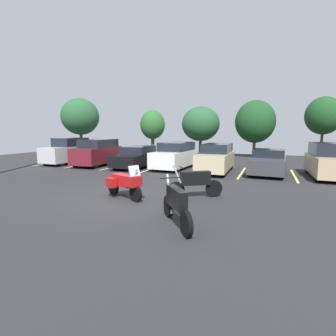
{
  "coord_description": "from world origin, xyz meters",
  "views": [
    {
      "loc": [
        5.23,
        -8.48,
        2.59
      ],
      "look_at": [
        1.45,
        1.31,
        1.09
      ],
      "focal_mm": 27.77,
      "sensor_mm": 36.0,
      "label": 1
    }
  ],
  "objects_px": {
    "motorcycle_third": "(176,204)",
    "motorcycle_second": "(195,182)",
    "car_silver": "(69,151)",
    "car_maroon": "(98,152)",
    "car_black": "(138,157)",
    "car_tan": "(329,161)",
    "car_champagne": "(216,158)",
    "motorcycle_touring": "(125,182)",
    "car_white": "(175,156)",
    "car_charcoal": "(268,162)"
  },
  "relations": [
    {
      "from": "car_white",
      "to": "motorcycle_touring",
      "type": "bearing_deg",
      "value": -83.64
    },
    {
      "from": "car_maroon",
      "to": "motorcycle_touring",
      "type": "bearing_deg",
      "value": -48.35
    },
    {
      "from": "motorcycle_touring",
      "to": "car_black",
      "type": "distance_m",
      "value": 8.77
    },
    {
      "from": "motorcycle_third",
      "to": "car_tan",
      "type": "height_order",
      "value": "car_tan"
    },
    {
      "from": "motorcycle_touring",
      "to": "car_white",
      "type": "xyz_separation_m",
      "value": [
        -0.94,
        8.44,
        0.27
      ]
    },
    {
      "from": "car_charcoal",
      "to": "car_tan",
      "type": "xyz_separation_m",
      "value": [
        3.15,
        -0.14,
        0.22
      ]
    },
    {
      "from": "motorcycle_second",
      "to": "motorcycle_third",
      "type": "xyz_separation_m",
      "value": [
        0.31,
        -3.09,
        -0.02
      ]
    },
    {
      "from": "car_black",
      "to": "car_tan",
      "type": "distance_m",
      "value": 11.91
    },
    {
      "from": "motorcycle_touring",
      "to": "motorcycle_third",
      "type": "relative_size",
      "value": 1.06
    },
    {
      "from": "car_white",
      "to": "car_charcoal",
      "type": "relative_size",
      "value": 1.03
    },
    {
      "from": "car_champagne",
      "to": "car_maroon",
      "type": "bearing_deg",
      "value": -179.73
    },
    {
      "from": "car_white",
      "to": "car_tan",
      "type": "xyz_separation_m",
      "value": [
        9.21,
        -0.38,
        0.04
      ]
    },
    {
      "from": "car_black",
      "to": "car_champagne",
      "type": "bearing_deg",
      "value": -1.14
    },
    {
      "from": "motorcycle_second",
      "to": "car_tan",
      "type": "xyz_separation_m",
      "value": [
        5.77,
        7.01,
        0.31
      ]
    },
    {
      "from": "car_black",
      "to": "car_white",
      "type": "relative_size",
      "value": 1.06
    },
    {
      "from": "motorcycle_third",
      "to": "car_maroon",
      "type": "bearing_deg",
      "value": 134.72
    },
    {
      "from": "car_silver",
      "to": "car_black",
      "type": "height_order",
      "value": "car_silver"
    },
    {
      "from": "car_black",
      "to": "car_champagne",
      "type": "relative_size",
      "value": 1.05
    },
    {
      "from": "car_white",
      "to": "car_charcoal",
      "type": "distance_m",
      "value": 6.07
    },
    {
      "from": "motorcycle_touring",
      "to": "motorcycle_second",
      "type": "distance_m",
      "value": 2.71
    },
    {
      "from": "motorcycle_touring",
      "to": "car_tan",
      "type": "bearing_deg",
      "value": 44.26
    },
    {
      "from": "car_black",
      "to": "car_tan",
      "type": "relative_size",
      "value": 1.08
    },
    {
      "from": "motorcycle_second",
      "to": "car_black",
      "type": "xyz_separation_m",
      "value": [
        -6.13,
        6.93,
        0.12
      ]
    },
    {
      "from": "car_silver",
      "to": "car_champagne",
      "type": "distance_m",
      "value": 11.85
    },
    {
      "from": "motorcycle_touring",
      "to": "car_charcoal",
      "type": "bearing_deg",
      "value": 57.99
    },
    {
      "from": "motorcycle_third",
      "to": "car_tan",
      "type": "relative_size",
      "value": 0.41
    },
    {
      "from": "motorcycle_third",
      "to": "motorcycle_second",
      "type": "bearing_deg",
      "value": 95.72
    },
    {
      "from": "car_black",
      "to": "car_maroon",
      "type": "bearing_deg",
      "value": -177.33
    },
    {
      "from": "motorcycle_touring",
      "to": "car_black",
      "type": "relative_size",
      "value": 0.4
    },
    {
      "from": "motorcycle_touring",
      "to": "car_tan",
      "type": "height_order",
      "value": "car_tan"
    },
    {
      "from": "car_maroon",
      "to": "car_charcoal",
      "type": "height_order",
      "value": "car_maroon"
    },
    {
      "from": "motorcycle_third",
      "to": "car_silver",
      "type": "relative_size",
      "value": 0.42
    },
    {
      "from": "car_silver",
      "to": "car_maroon",
      "type": "height_order",
      "value": "car_silver"
    },
    {
      "from": "car_silver",
      "to": "car_champagne",
      "type": "height_order",
      "value": "car_silver"
    },
    {
      "from": "car_tan",
      "to": "car_white",
      "type": "bearing_deg",
      "value": 177.61
    },
    {
      "from": "motorcycle_second",
      "to": "car_tan",
      "type": "relative_size",
      "value": 0.42
    },
    {
      "from": "car_champagne",
      "to": "car_charcoal",
      "type": "relative_size",
      "value": 1.05
    },
    {
      "from": "motorcycle_touring",
      "to": "car_charcoal",
      "type": "xyz_separation_m",
      "value": [
        5.12,
        8.19,
        0.08
      ]
    },
    {
      "from": "car_champagne",
      "to": "car_tan",
      "type": "bearing_deg",
      "value": 1.77
    },
    {
      "from": "car_black",
      "to": "car_tan",
      "type": "height_order",
      "value": "car_tan"
    },
    {
      "from": "car_white",
      "to": "car_black",
      "type": "bearing_deg",
      "value": -170.22
    },
    {
      "from": "motorcycle_touring",
      "to": "car_silver",
      "type": "height_order",
      "value": "car_silver"
    },
    {
      "from": "car_white",
      "to": "car_maroon",
      "type": "bearing_deg",
      "value": -174.13
    },
    {
      "from": "car_maroon",
      "to": "motorcycle_second",
      "type": "bearing_deg",
      "value": -35.6
    },
    {
      "from": "car_charcoal",
      "to": "motorcycle_second",
      "type": "bearing_deg",
      "value": -110.16
    },
    {
      "from": "motorcycle_third",
      "to": "car_black",
      "type": "relative_size",
      "value": 0.38
    },
    {
      "from": "car_tan",
      "to": "motorcycle_third",
      "type": "bearing_deg",
      "value": -118.39
    },
    {
      "from": "car_champagne",
      "to": "motorcycle_touring",
      "type": "bearing_deg",
      "value": -104.46
    },
    {
      "from": "motorcycle_touring",
      "to": "car_white",
      "type": "height_order",
      "value": "car_white"
    },
    {
      "from": "motorcycle_third",
      "to": "car_black",
      "type": "height_order",
      "value": "car_black"
    }
  ]
}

